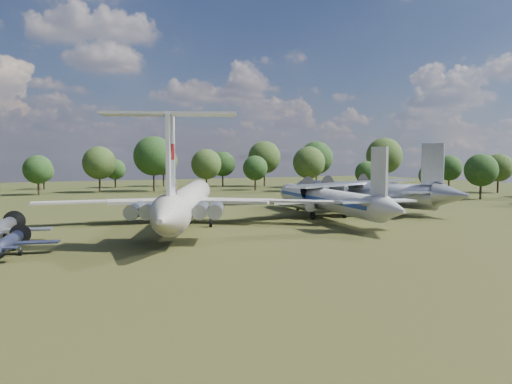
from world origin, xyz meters
name	(u,v)px	position (x,y,z in m)	size (l,w,h in m)	color
ground	(192,228)	(0.00, 0.00, 0.00)	(300.00, 300.00, 0.00)	#243C14
il62_airliner	(188,206)	(0.49, 3.09, 2.83)	(44.42, 57.74, 5.66)	#B8B8B4
tu104_jet	(326,203)	(23.27, 1.44, 2.38)	(35.63, 47.51, 4.75)	silver
an12_transport	(362,197)	(35.34, 7.37, 2.64)	(35.89, 40.11, 5.28)	#999BA1
small_prop_west	(7,246)	(-23.05, -10.32, 0.97)	(9.72, 13.26, 1.94)	black
person_on_il62	(175,187)	(-5.93, -11.41, 6.53)	(0.63, 0.42, 1.74)	brown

